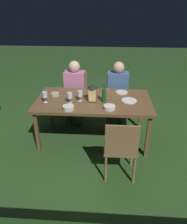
{
  "coord_description": "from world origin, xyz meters",
  "views": [
    {
      "loc": [
        -0.21,
        3.11,
        2.14
      ],
      "look_at": [
        0.0,
        0.0,
        0.51
      ],
      "focal_mm": 34.95,
      "sensor_mm": 36.0,
      "label": 1
    }
  ],
  "objects_px": {
    "lantern_centerpiece": "(92,92)",
    "bowl_olives": "(55,94)",
    "person_in_pink": "(75,89)",
    "bowl_salad": "(106,91)",
    "wine_glass_c": "(80,94)",
    "chair_side_right_a": "(121,147)",
    "green_bottle_on_table": "(104,95)",
    "bowl_bread": "(109,107)",
    "plate_a": "(122,92)",
    "plate_b": "(129,101)",
    "wine_glass_a": "(70,96)",
    "chair_side_left_a": "(117,93)",
    "wine_glass_b": "(45,95)",
    "chair_side_left_b": "(76,92)",
    "bowl_dip": "(68,107)",
    "person_in_blue": "(118,90)",
    "dining_table": "(93,103)"
  },
  "relations": [
    {
      "from": "wine_glass_b",
      "to": "person_in_blue",
      "type": "bearing_deg",
      "value": -143.7
    },
    {
      "from": "plate_a",
      "to": "plate_b",
      "type": "bearing_deg",
      "value": 106.83
    },
    {
      "from": "bowl_olives",
      "to": "green_bottle_on_table",
      "type": "bearing_deg",
      "value": 166.38
    },
    {
      "from": "wine_glass_a",
      "to": "bowl_olives",
      "type": "relative_size",
      "value": 1.2
    },
    {
      "from": "wine_glass_c",
      "to": "person_in_pink",
      "type": "bearing_deg",
      "value": -74.92
    },
    {
      "from": "wine_glass_a",
      "to": "green_bottle_on_table",
      "type": "bearing_deg",
      "value": -171.59
    },
    {
      "from": "green_bottle_on_table",
      "to": "plate_b",
      "type": "relative_size",
      "value": 1.24
    },
    {
      "from": "plate_a",
      "to": "bowl_olives",
      "type": "distance_m",
      "value": 1.11
    },
    {
      "from": "chair_side_left_b",
      "to": "bowl_dip",
      "type": "relative_size",
      "value": 5.32
    },
    {
      "from": "green_bottle_on_table",
      "to": "chair_side_left_a",
      "type": "bearing_deg",
      "value": -103.92
    },
    {
      "from": "chair_side_left_b",
      "to": "bowl_dip",
      "type": "bearing_deg",
      "value": 93.09
    },
    {
      "from": "person_in_pink",
      "to": "lantern_centerpiece",
      "type": "distance_m",
      "value": 0.86
    },
    {
      "from": "wine_glass_a",
      "to": "plate_b",
      "type": "distance_m",
      "value": 0.91
    },
    {
      "from": "wine_glass_b",
      "to": "wine_glass_c",
      "type": "height_order",
      "value": "same"
    },
    {
      "from": "chair_side_right_a",
      "to": "wine_glass_a",
      "type": "relative_size",
      "value": 5.15
    },
    {
      "from": "green_bottle_on_table",
      "to": "bowl_olives",
      "type": "height_order",
      "value": "green_bottle_on_table"
    },
    {
      "from": "wine_glass_a",
      "to": "wine_glass_c",
      "type": "bearing_deg",
      "value": -150.5
    },
    {
      "from": "person_in_pink",
      "to": "bowl_salad",
      "type": "distance_m",
      "value": 0.7
    },
    {
      "from": "chair_side_right_a",
      "to": "green_bottle_on_table",
      "type": "distance_m",
      "value": 0.9
    },
    {
      "from": "person_in_pink",
      "to": "chair_side_right_a",
      "type": "height_order",
      "value": "person_in_pink"
    },
    {
      "from": "chair_side_left_a",
      "to": "plate_a",
      "type": "height_order",
      "value": "chair_side_left_a"
    },
    {
      "from": "chair_side_left_b",
      "to": "bowl_salad",
      "type": "relative_size",
      "value": 7.09
    },
    {
      "from": "person_in_blue",
      "to": "bowl_olives",
      "type": "xyz_separation_m",
      "value": [
        1.04,
        0.56,
        0.12
      ]
    },
    {
      "from": "lantern_centerpiece",
      "to": "person_in_pink",
      "type": "bearing_deg",
      "value": -62.05
    },
    {
      "from": "person_in_blue",
      "to": "wine_glass_a",
      "type": "xyz_separation_m",
      "value": [
        0.75,
        0.83,
        0.22
      ]
    },
    {
      "from": "green_bottle_on_table",
      "to": "bowl_bread",
      "type": "bearing_deg",
      "value": 109.4
    },
    {
      "from": "plate_a",
      "to": "plate_b",
      "type": "height_order",
      "value": "same"
    },
    {
      "from": "wine_glass_b",
      "to": "bowl_bread",
      "type": "height_order",
      "value": "wine_glass_b"
    },
    {
      "from": "person_in_pink",
      "to": "dining_table",
      "type": "bearing_deg",
      "value": 120.73
    },
    {
      "from": "person_in_blue",
      "to": "wine_glass_c",
      "type": "xyz_separation_m",
      "value": [
        0.6,
        0.75,
        0.22
      ]
    },
    {
      "from": "chair_side_left_a",
      "to": "bowl_olives",
      "type": "bearing_deg",
      "value": 35.87
    },
    {
      "from": "person_in_blue",
      "to": "chair_side_left_b",
      "type": "xyz_separation_m",
      "value": [
        0.8,
        -0.2,
        -0.15
      ]
    },
    {
      "from": "bowl_olives",
      "to": "bowl_bread",
      "type": "relative_size",
      "value": 0.84
    },
    {
      "from": "chair_side_left_a",
      "to": "wine_glass_a",
      "type": "relative_size",
      "value": 5.15
    },
    {
      "from": "bowl_dip",
      "to": "dining_table",
      "type": "bearing_deg",
      "value": -132.79
    },
    {
      "from": "wine_glass_a",
      "to": "plate_a",
      "type": "xyz_separation_m",
      "value": [
        -0.8,
        -0.46,
        -0.11
      ]
    },
    {
      "from": "lantern_centerpiece",
      "to": "bowl_dip",
      "type": "height_order",
      "value": "lantern_centerpiece"
    },
    {
      "from": "lantern_centerpiece",
      "to": "wine_glass_a",
      "type": "bearing_deg",
      "value": 16.08
    },
    {
      "from": "lantern_centerpiece",
      "to": "bowl_olives",
      "type": "height_order",
      "value": "lantern_centerpiece"
    },
    {
      "from": "person_in_pink",
      "to": "wine_glass_a",
      "type": "distance_m",
      "value": 0.86
    },
    {
      "from": "wine_glass_c",
      "to": "bowl_salad",
      "type": "xyz_separation_m",
      "value": [
        -0.4,
        -0.4,
        -0.09
      ]
    },
    {
      "from": "wine_glass_c",
      "to": "bowl_salad",
      "type": "height_order",
      "value": "wine_glass_c"
    },
    {
      "from": "person_in_pink",
      "to": "green_bottle_on_table",
      "type": "xyz_separation_m",
      "value": [
        -0.57,
        0.75,
        0.21
      ]
    },
    {
      "from": "bowl_dip",
      "to": "bowl_olives",
      "type": "bearing_deg",
      "value": -57.83
    },
    {
      "from": "bowl_olives",
      "to": "bowl_salad",
      "type": "distance_m",
      "value": 0.86
    },
    {
      "from": "plate_a",
      "to": "bowl_dip",
      "type": "height_order",
      "value": "bowl_dip"
    },
    {
      "from": "green_bottle_on_table",
      "to": "bowl_salad",
      "type": "bearing_deg",
      "value": -94.3
    },
    {
      "from": "green_bottle_on_table",
      "to": "wine_glass_b",
      "type": "bearing_deg",
      "value": 4.8
    },
    {
      "from": "bowl_salad",
      "to": "wine_glass_c",
      "type": "bearing_deg",
      "value": 45.13
    },
    {
      "from": "chair_side_left_b",
      "to": "green_bottle_on_table",
      "type": "distance_m",
      "value": 1.16
    }
  ]
}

